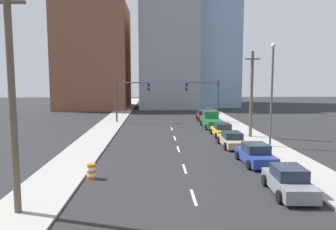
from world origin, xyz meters
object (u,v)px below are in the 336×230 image
object	(u,v)px
traffic_signal_left	(126,95)
sedan_blue	(256,155)
utility_pole_right_mid	(251,94)
sedan_tan	(232,140)
pickup_truck_green	(211,121)
utility_pole_left_near	(12,101)
street_lamp	(272,89)
traffic_signal_right	(208,95)
traffic_barrel	(91,171)
sedan_red	(204,116)
sedan_yellow	(222,130)
sedan_gray	(289,182)

from	to	relation	value
traffic_signal_left	sedan_blue	world-z (taller)	traffic_signal_left
sedan_blue	utility_pole_right_mid	bearing A→B (deg)	73.36
sedan_tan	pickup_truck_green	size ratio (longest dim) A/B	0.76
utility_pole_left_near	utility_pole_right_mid	size ratio (longest dim) A/B	1.15
street_lamp	traffic_signal_right	bearing A→B (deg)	99.41
utility_pole_right_mid	traffic_barrel	world-z (taller)	utility_pole_right_mid
traffic_signal_right	street_lamp	distance (m)	17.72
traffic_barrel	sedan_red	bearing A→B (deg)	68.33
sedan_red	traffic_barrel	bearing A→B (deg)	-108.58
sedan_yellow	pickup_truck_green	size ratio (longest dim) A/B	0.68
sedan_yellow	street_lamp	bearing A→B (deg)	-63.41
traffic_signal_right	sedan_tan	size ratio (longest dim) A/B	1.26
sedan_tan	sedan_gray	bearing A→B (deg)	-89.80
sedan_gray	sedan_tan	size ratio (longest dim) A/B	0.92
traffic_barrel	sedan_gray	distance (m)	11.78
traffic_signal_left	traffic_signal_right	xyz separation A→B (m)	(11.65, 0.00, 0.00)
sedan_gray	sedan_blue	world-z (taller)	sedan_gray
utility_pole_left_near	utility_pole_right_mid	bearing A→B (deg)	49.20
street_lamp	sedan_red	size ratio (longest dim) A/B	1.94
utility_pole_right_mid	utility_pole_left_near	bearing A→B (deg)	-130.80
utility_pole_left_near	traffic_barrel	xyz separation A→B (m)	(2.36, 5.39, -4.86)
traffic_barrel	street_lamp	world-z (taller)	street_lamp
sedan_yellow	sedan_gray	bearing A→B (deg)	-91.19
sedan_gray	sedan_yellow	size ratio (longest dim) A/B	1.05
utility_pole_right_mid	sedan_gray	xyz separation A→B (m)	(-2.81, -16.91, -3.97)
street_lamp	utility_pole_left_near	bearing A→B (deg)	-140.07
traffic_signal_left	pickup_truck_green	bearing A→B (deg)	-23.04
street_lamp	sedan_gray	bearing A→B (deg)	-104.88
traffic_signal_left	sedan_tan	bearing A→B (deg)	-56.47
pickup_truck_green	sedan_yellow	bearing A→B (deg)	-91.10
traffic_signal_right	sedan_blue	size ratio (longest dim) A/B	1.34
street_lamp	traffic_barrel	bearing A→B (deg)	-148.97
utility_pole_left_near	pickup_truck_green	bearing A→B (deg)	62.97
utility_pole_left_near	utility_pole_right_mid	distance (m)	25.27
traffic_signal_left	sedan_yellow	bearing A→B (deg)	-45.11
traffic_barrel	sedan_red	world-z (taller)	sedan_red
street_lamp	sedan_tan	distance (m)	5.86
utility_pole_left_near	street_lamp	size ratio (longest dim) A/B	1.11
traffic_signal_right	sedan_yellow	distance (m)	11.91
traffic_signal_right	street_lamp	world-z (taller)	street_lamp
sedan_red	traffic_signal_right	bearing A→B (deg)	-81.17
sedan_blue	utility_pole_left_near	bearing A→B (deg)	-150.71
utility_pole_left_near	utility_pole_right_mid	world-z (taller)	utility_pole_left_near
street_lamp	pickup_truck_green	distance (m)	13.80
utility_pole_left_near	sedan_blue	bearing A→B (deg)	31.67
traffic_signal_left	sedan_blue	xyz separation A→B (m)	(11.49, -23.02, -3.28)
sedan_blue	sedan_tan	xyz separation A→B (m)	(-0.32, 6.16, -0.06)
street_lamp	pickup_truck_green	size ratio (longest dim) A/B	1.50
traffic_signal_left	sedan_red	size ratio (longest dim) A/B	1.25
traffic_barrel	sedan_tan	size ratio (longest dim) A/B	0.20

